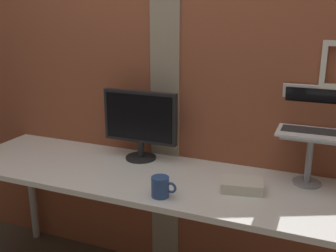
% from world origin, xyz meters
% --- Properties ---
extents(brick_wall_back, '(3.65, 0.16, 2.35)m').
position_xyz_m(brick_wall_back, '(0.00, 0.43, 1.17)').
color(brick_wall_back, brown).
rests_on(brick_wall_back, ground_plane).
extents(desk, '(2.38, 0.63, 0.77)m').
position_xyz_m(desk, '(0.10, 0.05, 0.70)').
color(desk, white).
rests_on(desk, ground_plane).
extents(monitor, '(0.45, 0.18, 0.41)m').
position_xyz_m(monitor, '(-0.12, 0.25, 1.01)').
color(monitor, black).
rests_on(monitor, desk).
extents(laptop_stand, '(0.28, 0.22, 0.26)m').
position_xyz_m(laptop_stand, '(0.81, 0.25, 0.95)').
color(laptop_stand, gray).
rests_on(laptop_stand, desk).
extents(laptop, '(0.33, 0.27, 0.22)m').
position_xyz_m(laptop, '(0.81, 0.32, 1.10)').
color(laptop, white).
rests_on(laptop, laptop_stand).
extents(coffee_mug, '(0.12, 0.08, 0.10)m').
position_xyz_m(coffee_mug, '(0.19, -0.16, 0.82)').
color(coffee_mug, '#2D4C8C').
rests_on(coffee_mug, desk).
extents(paper_clutter_stack, '(0.22, 0.18, 0.05)m').
position_xyz_m(paper_clutter_stack, '(0.53, 0.05, 0.80)').
color(paper_clutter_stack, silver).
rests_on(paper_clutter_stack, desk).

